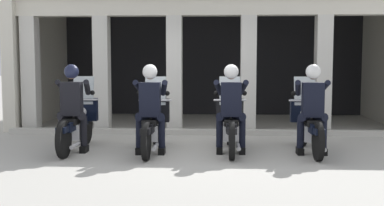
{
  "coord_description": "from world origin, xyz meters",
  "views": [
    {
      "loc": [
        0.44,
        -8.71,
        1.64
      ],
      "look_at": [
        0.0,
        0.04,
        0.86
      ],
      "focal_mm": 44.41,
      "sensor_mm": 36.0,
      "label": 1
    }
  ],
  "objects_px": {
    "motorcycle_center_right": "(230,124)",
    "motorcycle_far_right": "(309,124)",
    "police_officer_far_left": "(72,100)",
    "motorcycle_center_left": "(153,124)",
    "motorcycle_far_left": "(77,123)",
    "police_officer_far_right": "(312,101)",
    "police_officer_center_left": "(150,101)",
    "police_officer_center_right": "(231,101)"
  },
  "relations": [
    {
      "from": "motorcycle_center_right",
      "to": "motorcycle_far_right",
      "type": "xyz_separation_m",
      "value": [
        1.42,
        -0.01,
        0.0
      ]
    },
    {
      "from": "police_officer_far_left",
      "to": "motorcycle_center_left",
      "type": "bearing_deg",
      "value": -1.01
    },
    {
      "from": "motorcycle_far_left",
      "to": "police_officer_far_right",
      "type": "bearing_deg",
      "value": -12.42
    },
    {
      "from": "police_officer_far_left",
      "to": "motorcycle_center_right",
      "type": "bearing_deg",
      "value": -2.64
    },
    {
      "from": "motorcycle_far_left",
      "to": "police_officer_center_left",
      "type": "xyz_separation_m",
      "value": [
        1.42,
        -0.38,
        0.44
      ]
    },
    {
      "from": "police_officer_center_left",
      "to": "police_officer_far_right",
      "type": "xyz_separation_m",
      "value": [
        2.84,
        0.09,
        0.0
      ]
    },
    {
      "from": "motorcycle_center_left",
      "to": "motorcycle_far_right",
      "type": "distance_m",
      "value": 2.84
    },
    {
      "from": "motorcycle_far_left",
      "to": "motorcycle_center_right",
      "type": "relative_size",
      "value": 1.0
    },
    {
      "from": "police_officer_center_left",
      "to": "police_officer_far_left",
      "type": "bearing_deg",
      "value": 169.31
    },
    {
      "from": "motorcycle_far_left",
      "to": "police_officer_far_right",
      "type": "height_order",
      "value": "police_officer_far_right"
    },
    {
      "from": "motorcycle_center_left",
      "to": "motorcycle_far_left",
      "type": "bearing_deg",
      "value": 169.31
    },
    {
      "from": "motorcycle_far_left",
      "to": "police_officer_center_left",
      "type": "distance_m",
      "value": 1.53
    },
    {
      "from": "motorcycle_far_left",
      "to": "police_officer_center_right",
      "type": "bearing_deg",
      "value": -14.06
    },
    {
      "from": "police_officer_far_left",
      "to": "motorcycle_far_right",
      "type": "relative_size",
      "value": 0.78
    },
    {
      "from": "motorcycle_center_right",
      "to": "police_officer_far_right",
      "type": "bearing_deg",
      "value": -15.75
    },
    {
      "from": "motorcycle_center_left",
      "to": "police_officer_center_left",
      "type": "xyz_separation_m",
      "value": [
        -0.0,
        -0.28,
        0.44
      ]
    },
    {
      "from": "police_officer_far_left",
      "to": "motorcycle_far_left",
      "type": "bearing_deg",
      "value": 81.14
    },
    {
      "from": "motorcycle_center_right",
      "to": "motorcycle_center_left",
      "type": "bearing_deg",
      "value": -179.6
    },
    {
      "from": "motorcycle_center_right",
      "to": "police_officer_center_right",
      "type": "bearing_deg",
      "value": -94.18
    },
    {
      "from": "motorcycle_center_right",
      "to": "motorcycle_far_right",
      "type": "distance_m",
      "value": 1.42
    },
    {
      "from": "motorcycle_far_right",
      "to": "police_officer_far_right",
      "type": "bearing_deg",
      "value": -91.46
    },
    {
      "from": "police_officer_far_right",
      "to": "police_officer_center_right",
      "type": "bearing_deg",
      "value": 178.27
    },
    {
      "from": "police_officer_center_left",
      "to": "police_officer_center_right",
      "type": "distance_m",
      "value": 1.42
    },
    {
      "from": "police_officer_center_right",
      "to": "motorcycle_center_left",
      "type": "bearing_deg",
      "value": 168.98
    },
    {
      "from": "motorcycle_center_left",
      "to": "police_officer_far_left",
      "type": "bearing_deg",
      "value": -179.29
    },
    {
      "from": "motorcycle_center_left",
      "to": "police_officer_center_left",
      "type": "relative_size",
      "value": 1.29
    },
    {
      "from": "police_officer_center_left",
      "to": "police_officer_far_right",
      "type": "relative_size",
      "value": 1.0
    },
    {
      "from": "police_officer_far_left",
      "to": "police_officer_far_right",
      "type": "xyz_separation_m",
      "value": [
        4.25,
        -0.0,
        0.0
      ]
    },
    {
      "from": "police_officer_far_left",
      "to": "police_officer_center_right",
      "type": "height_order",
      "value": "same"
    },
    {
      "from": "police_officer_center_left",
      "to": "police_officer_far_right",
      "type": "distance_m",
      "value": 2.84
    },
    {
      "from": "motorcycle_far_left",
      "to": "police_officer_center_right",
      "type": "distance_m",
      "value": 2.88
    },
    {
      "from": "police_officer_far_left",
      "to": "police_officer_center_right",
      "type": "relative_size",
      "value": 1.0
    },
    {
      "from": "motorcycle_far_left",
      "to": "motorcycle_center_left",
      "type": "distance_m",
      "value": 1.42
    },
    {
      "from": "motorcycle_far_right",
      "to": "motorcycle_far_left",
      "type": "bearing_deg",
      "value": 178.79
    },
    {
      "from": "police_officer_far_left",
      "to": "motorcycle_center_left",
      "type": "xyz_separation_m",
      "value": [
        1.42,
        0.19,
        -0.44
      ]
    },
    {
      "from": "motorcycle_center_left",
      "to": "motorcycle_far_right",
      "type": "bearing_deg",
      "value": -4.98
    },
    {
      "from": "motorcycle_far_left",
      "to": "police_officer_far_right",
      "type": "relative_size",
      "value": 1.29
    },
    {
      "from": "motorcycle_center_left",
      "to": "police_officer_far_right",
      "type": "height_order",
      "value": "police_officer_far_right"
    },
    {
      "from": "motorcycle_center_left",
      "to": "motorcycle_far_right",
      "type": "height_order",
      "value": "same"
    },
    {
      "from": "motorcycle_far_right",
      "to": "motorcycle_center_left",
      "type": "bearing_deg",
      "value": -179.3
    },
    {
      "from": "police_officer_center_left",
      "to": "motorcycle_far_right",
      "type": "xyz_separation_m",
      "value": [
        2.84,
        0.38,
        -0.44
      ]
    },
    {
      "from": "motorcycle_center_right",
      "to": "police_officer_far_right",
      "type": "relative_size",
      "value": 1.29
    }
  ]
}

